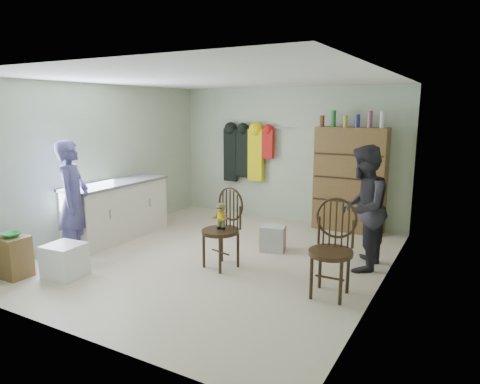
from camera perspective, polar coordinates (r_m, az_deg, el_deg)
The scene contains 13 objects.
ground_plane at distance 6.25m, azimuth -2.93°, elevation -8.67°, with size 5.00×5.00×0.00m, color beige.
room_walls at distance 6.36m, azimuth -0.51°, elevation 6.28°, with size 5.00×5.00×5.00m.
counter at distance 7.31m, azimuth -16.05°, elevation -2.32°, with size 0.64×1.86×0.94m.
stool at distance 6.18m, azimuth -27.95°, elevation -7.65°, with size 0.37×0.32×0.53m, color brown.
bowl at distance 6.10m, azimuth -28.20°, elevation -5.05°, with size 0.22×0.22×0.05m, color green.
plastic_tub at distance 5.94m, azimuth -22.33°, elevation -8.44°, with size 0.45×0.42×0.42m, color white.
chair_front at distance 5.73m, azimuth -2.21°, elevation -4.22°, with size 0.59×0.59×1.08m.
chair_far at distance 4.99m, azimuth 12.24°, elevation -6.83°, with size 0.52×0.52×1.12m.
striped_bag at distance 6.48m, azimuth 4.40°, elevation -6.18°, with size 0.36×0.28×0.38m, color #E58372.
person_left at distance 6.41m, azimuth -21.31°, elevation -1.07°, with size 0.62×0.41×1.69m, color #47457F.
person_right at distance 5.82m, azimuth 16.05°, elevation -2.09°, with size 0.80×0.63×1.66m, color #2D2B33.
dresser at distance 7.61m, azimuth 14.44°, elevation 1.67°, with size 1.20×0.39×2.08m.
coat_rack at distance 8.40m, azimuth 0.84°, elevation 5.22°, with size 1.42×0.12×1.09m.
Camera 1 is at (3.14, -4.97, 2.12)m, focal length 32.00 mm.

